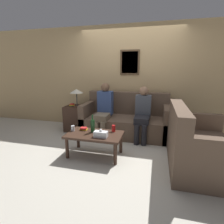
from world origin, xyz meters
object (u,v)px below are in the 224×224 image
couch_side (196,147)px  person_right (143,112)px  couch_main (126,121)px  person_left (104,108)px  wine_bottle (93,126)px  coffee_table (95,137)px  drinking_glass (73,128)px

couch_side → person_right: 1.38m
couch_main → person_left: (-0.48, -0.23, 0.33)m
wine_bottle → coffee_table: bearing=-51.0°
coffee_table → drinking_glass: bearing=174.8°
person_left → couch_main: bearing=25.4°
couch_main → person_right: (0.41, -0.23, 0.30)m
couch_side → person_left: 2.09m
drinking_glass → coffee_table: bearing=-5.2°
couch_main → person_left: person_left is taller
coffee_table → person_left: size_ratio=0.81×
coffee_table → drinking_glass: 0.46m
wine_bottle → person_left: (-0.07, 0.93, 0.12)m
couch_main → wine_bottle: size_ratio=6.13×
person_right → couch_side: bearing=-45.6°
wine_bottle → person_left: bearing=94.2°
couch_side → drinking_glass: couch_side is taller
wine_bottle → drinking_glass: (-0.38, -0.04, -0.07)m
wine_bottle → person_right: 1.24m
wine_bottle → drinking_glass: 0.39m
coffee_table → person_right: 1.29m
drinking_glass → person_right: 1.55m
person_left → person_right: 0.89m
coffee_table → drinking_glass: drinking_glass is taller
couch_side → person_right: bearing=44.4°
couch_main → person_right: bearing=-28.7°
drinking_glass → person_left: (0.31, 0.97, 0.19)m
coffee_table → person_right: person_right is taller
couch_side → wine_bottle: couch_side is taller
coffee_table → person_left: 1.06m
couch_main → drinking_glass: 1.43m
drinking_glass → person_right: person_right is taller
coffee_table → person_left: bearing=97.3°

